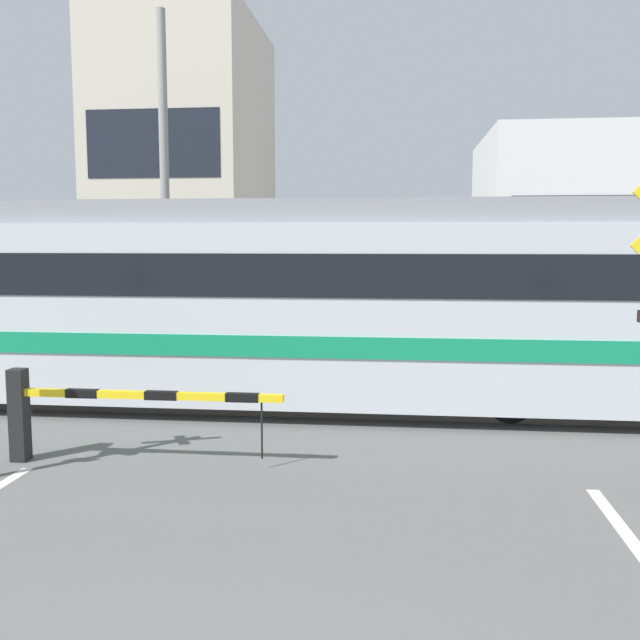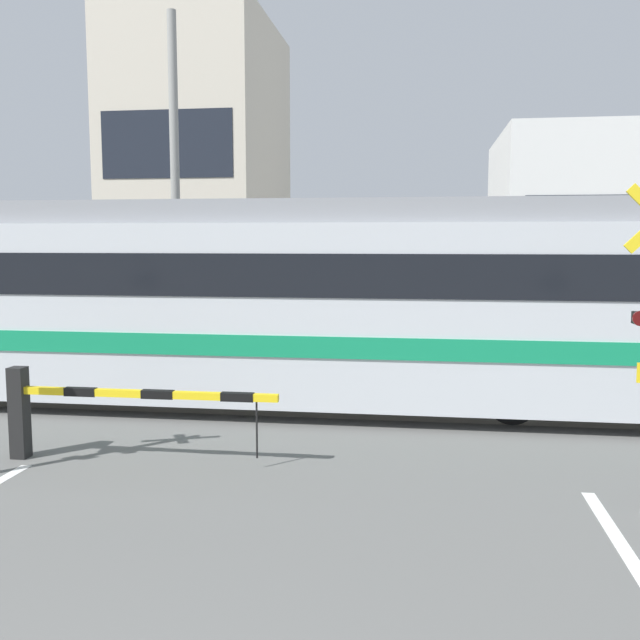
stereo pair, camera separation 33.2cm
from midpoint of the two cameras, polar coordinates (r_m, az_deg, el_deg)
The scene contains 8 objects.
rail_track_near at distance 11.23m, azimuth 1.27°, elevation -7.61°, with size 50.00×0.10×0.08m.
rail_track_far at distance 12.62m, azimuth 2.08°, elevation -6.04°, with size 50.00×0.10×0.08m.
commuter_train at distance 12.02m, azimuth -7.44°, elevation 1.79°, with size 15.39×2.70×3.37m.
crossing_barrier_near at distance 9.40m, azimuth -17.77°, elevation -6.45°, with size 3.45×0.20×1.17m.
crossing_barrier_far at distance 14.57m, azimuth 13.84°, elevation -1.81°, with size 3.45×0.20×1.17m.
building_left_of_street at distance 26.41m, azimuth -8.98°, elevation 11.62°, with size 5.00×7.32×10.35m.
building_right_of_street at distance 25.70m, azimuth 20.49°, elevation 6.81°, with size 5.56×7.32×6.21m.
utility_pole_streetside at distance 17.89m, azimuth -10.98°, elevation 10.55°, with size 0.22×0.22×8.16m.
Camera 2 is at (1.49, -1.40, 2.77)m, focal length 40.00 mm.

